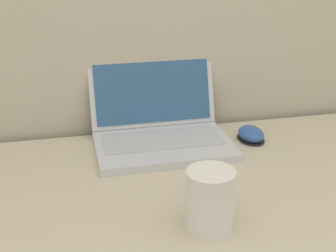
{
  "coord_description": "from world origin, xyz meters",
  "views": [
    {
      "loc": [
        -0.22,
        -0.56,
        1.27
      ],
      "look_at": [
        0.01,
        0.42,
        0.85
      ],
      "focal_mm": 50.0,
      "sensor_mm": 36.0,
      "label": 1
    }
  ],
  "objects": [
    {
      "name": "laptop",
      "position": [
        0.01,
        0.52,
        0.82
      ],
      "size": [
        0.33,
        0.29,
        0.23
      ],
      "color": "silver",
      "rests_on": "desk"
    },
    {
      "name": "drink_cup",
      "position": [
        0.02,
        0.12,
        0.83
      ],
      "size": [
        0.09,
        0.09,
        0.12
      ],
      "color": "silver",
      "rests_on": "desk"
    },
    {
      "name": "computer_mouse",
      "position": [
        0.24,
        0.48,
        0.79
      ],
      "size": [
        0.07,
        0.09,
        0.04
      ],
      "color": "black",
      "rests_on": "desk"
    }
  ]
}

